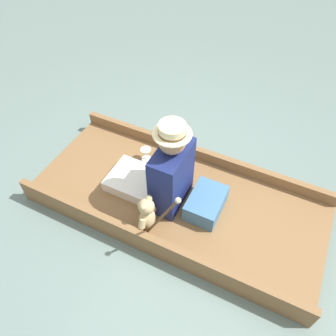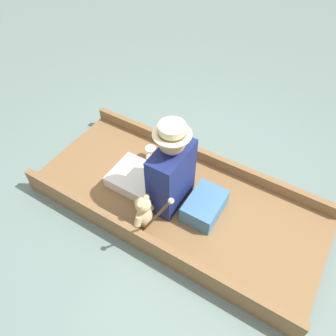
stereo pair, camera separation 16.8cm
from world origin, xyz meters
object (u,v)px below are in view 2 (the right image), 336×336
object	(u,v)px
teddy_bear	(144,213)
seated_person	(163,172)
walking_cane	(158,215)
wine_glass	(151,151)

from	to	relation	value
teddy_bear	seated_person	bearing A→B (deg)	3.88
walking_cane	seated_person	bearing A→B (deg)	27.27
teddy_bear	walking_cane	distance (m)	0.31
wine_glass	walking_cane	world-z (taller)	walking_cane
seated_person	teddy_bear	world-z (taller)	seated_person
seated_person	walking_cane	size ratio (longest dim) A/B	1.31
wine_glass	seated_person	bearing A→B (deg)	-132.82
wine_glass	walking_cane	xyz separation A→B (m)	(-0.77, -0.59, 0.30)
teddy_bear	wine_glass	bearing A→B (deg)	29.51
seated_person	teddy_bear	xyz separation A→B (m)	(-0.35, -0.02, -0.15)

